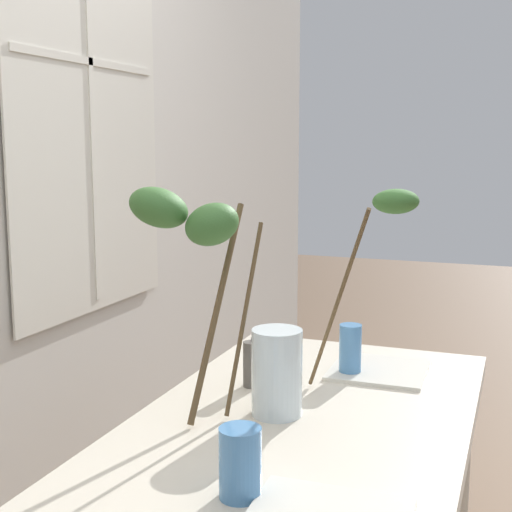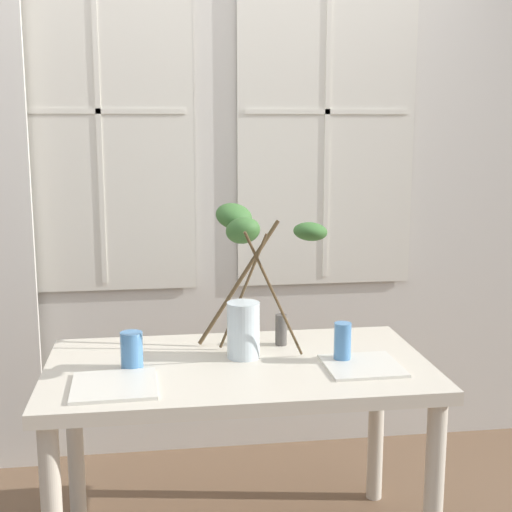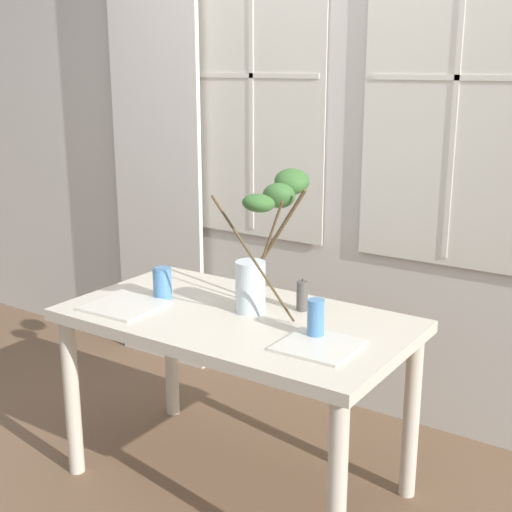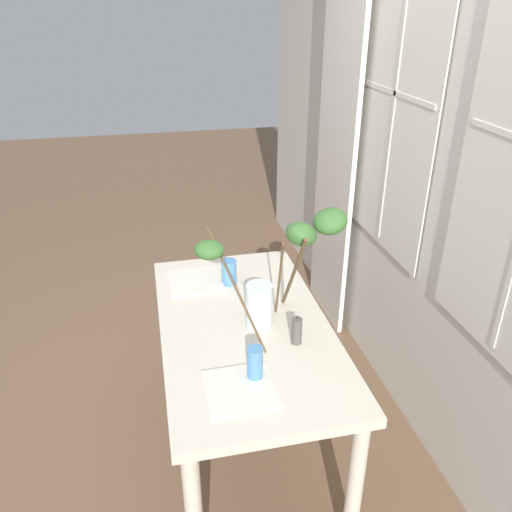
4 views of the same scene
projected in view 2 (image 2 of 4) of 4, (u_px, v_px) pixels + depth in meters
name	position (u px, v px, depth m)	size (l,w,h in m)	color
back_wall_with_windows	(214.00, 149.00, 3.35)	(5.74, 0.14, 2.95)	beige
dining_table	(239.00, 389.00, 2.57)	(1.37, 0.76, 0.75)	beige
vase_with_branches	(246.00, 273.00, 2.65)	(0.43, 0.71, 0.56)	silver
drinking_glass_blue_left	(132.00, 351.00, 2.48)	(0.08, 0.08, 0.13)	#4C84BC
drinking_glass_blue_right	(343.00, 342.00, 2.56)	(0.06, 0.06, 0.14)	#4C84BC
plate_square_left	(114.00, 385.00, 2.32)	(0.27, 0.27, 0.01)	silver
plate_square_right	(362.00, 366.00, 2.51)	(0.26, 0.26, 0.01)	silver
pillar_candle	(281.00, 330.00, 2.75)	(0.04, 0.04, 0.13)	#514C47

